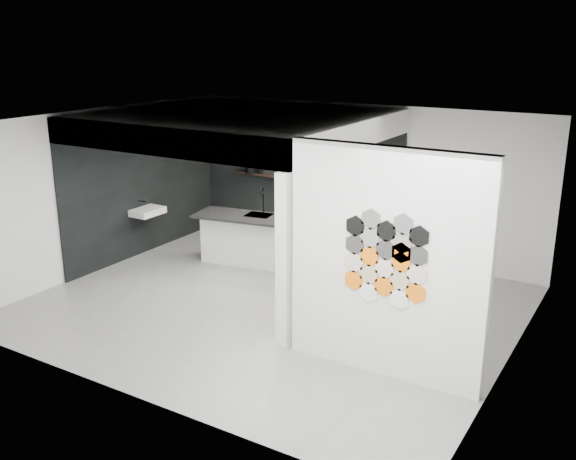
# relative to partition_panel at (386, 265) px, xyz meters

# --- Properties ---
(floor) EXTENTS (7.00, 6.00, 0.01)m
(floor) POSITION_rel_partition_panel_xyz_m (-2.23, 1.00, -1.40)
(floor) COLOR slate
(partition_panel) EXTENTS (2.45, 0.15, 2.80)m
(partition_panel) POSITION_rel_partition_panel_xyz_m (0.00, 0.00, 0.00)
(partition_panel) COLOR silver
(partition_panel) RESTS_ON floor
(bay_clad_back) EXTENTS (4.40, 0.04, 2.35)m
(bay_clad_back) POSITION_rel_partition_panel_xyz_m (-3.52, 3.97, -0.22)
(bay_clad_back) COLOR black
(bay_clad_back) RESTS_ON floor
(bay_clad_left) EXTENTS (0.04, 4.00, 2.35)m
(bay_clad_left) POSITION_rel_partition_panel_xyz_m (-5.70, 2.00, -0.22)
(bay_clad_left) COLOR black
(bay_clad_left) RESTS_ON floor
(bulkhead) EXTENTS (4.40, 4.00, 0.40)m
(bulkhead) POSITION_rel_partition_panel_xyz_m (-3.52, 2.00, 1.15)
(bulkhead) COLOR silver
(bulkhead) RESTS_ON corner_column
(corner_column) EXTENTS (0.16, 0.16, 2.35)m
(corner_column) POSITION_rel_partition_panel_xyz_m (-1.41, 0.00, -0.22)
(corner_column) COLOR silver
(corner_column) RESTS_ON floor
(fascia_beam) EXTENTS (4.40, 0.16, 0.40)m
(fascia_beam) POSITION_rel_partition_panel_xyz_m (-3.52, 0.08, 1.15)
(fascia_beam) COLOR silver
(fascia_beam) RESTS_ON corner_column
(wall_basin) EXTENTS (0.40, 0.60, 0.12)m
(wall_basin) POSITION_rel_partition_panel_xyz_m (-5.46, 1.80, -0.55)
(wall_basin) COLOR silver
(wall_basin) RESTS_ON bay_clad_left
(display_shelf) EXTENTS (3.00, 0.15, 0.04)m
(display_shelf) POSITION_rel_partition_panel_xyz_m (-3.43, 3.87, -0.10)
(display_shelf) COLOR black
(display_shelf) RESTS_ON bay_clad_back
(kitchen_island) EXTENTS (1.83, 1.05, 1.39)m
(kitchen_island) POSITION_rel_partition_panel_xyz_m (-3.69, 2.39, -0.93)
(kitchen_island) COLOR silver
(kitchen_island) RESTS_ON floor
(stockpot) EXTENTS (0.34, 0.34, 0.21)m
(stockpot) POSITION_rel_partition_panel_xyz_m (-4.55, 3.87, 0.02)
(stockpot) COLOR black
(stockpot) RESTS_ON display_shelf
(kettle) EXTENTS (0.23, 0.23, 0.17)m
(kettle) POSITION_rel_partition_panel_xyz_m (-2.27, 3.87, 0.01)
(kettle) COLOR black
(kettle) RESTS_ON display_shelf
(glass_bowl) EXTENTS (0.18, 0.18, 0.11)m
(glass_bowl) POSITION_rel_partition_panel_xyz_m (-2.08, 3.87, -0.03)
(glass_bowl) COLOR gray
(glass_bowl) RESTS_ON display_shelf
(glass_vase) EXTENTS (0.10, 0.10, 0.13)m
(glass_vase) POSITION_rel_partition_panel_xyz_m (-2.08, 3.87, -0.01)
(glass_vase) COLOR gray
(glass_vase) RESTS_ON display_shelf
(bottle_dark) EXTENTS (0.06, 0.06, 0.14)m
(bottle_dark) POSITION_rel_partition_panel_xyz_m (-3.54, 3.87, -0.01)
(bottle_dark) COLOR black
(bottle_dark) RESTS_ON display_shelf
(utensil_cup) EXTENTS (0.10, 0.10, 0.10)m
(utensil_cup) POSITION_rel_partition_panel_xyz_m (-4.32, 3.87, -0.03)
(utensil_cup) COLOR black
(utensil_cup) RESTS_ON display_shelf
(hex_tile_cluster) EXTENTS (1.04, 0.02, 1.16)m
(hex_tile_cluster) POSITION_rel_partition_panel_xyz_m (0.03, -0.09, 0.10)
(hex_tile_cluster) COLOR orange
(hex_tile_cluster) RESTS_ON partition_panel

